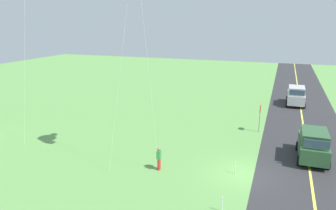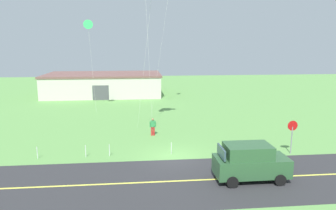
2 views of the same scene
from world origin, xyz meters
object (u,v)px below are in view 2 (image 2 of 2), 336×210
stop_sign (292,131)px  person_adult_near (153,126)px  car_suv_foreground (250,162)px  warehouse_distant (104,84)px  kite_green_far (88,25)px

stop_sign → person_adult_near: 11.68m
car_suv_foreground → warehouse_distant: warehouse_distant is taller
stop_sign → person_adult_near: size_ratio=1.60×
warehouse_distant → car_suv_foreground: bearing=-70.3°
car_suv_foreground → stop_sign: size_ratio=1.72×
warehouse_distant → person_adult_near: bearing=-74.2°
stop_sign → person_adult_near: (-10.13, 5.75, -0.94)m
kite_green_far → warehouse_distant: kite_green_far is taller
person_adult_near → car_suv_foreground: bearing=-91.0°
stop_sign → person_adult_near: bearing=150.4°
warehouse_distant → kite_green_far: bearing=-90.6°
kite_green_far → warehouse_distant: (0.14, 13.10, -8.60)m
car_suv_foreground → person_adult_near: 11.25m
car_suv_foreground → warehouse_distant: 35.90m
stop_sign → warehouse_distant: bearing=119.7°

